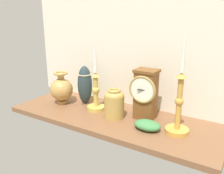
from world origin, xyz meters
The scene contains 9 objects.
ground_plane centered at (0.00, 0.00, -1.20)cm, with size 100.00×36.00×2.40cm, color brown.
back_wall centered at (0.00, 18.50, 32.50)cm, with size 120.00×2.00×65.00cm, color silver.
mantel_clock centered at (13.65, 5.29, 11.89)cm, with size 12.38×9.49×22.72cm.
candlestick_tall_left centered at (30.63, -0.71, 13.26)cm, with size 9.52×9.52×45.80cm.
candlestick_tall_center centered at (-11.15, 2.15, 10.96)cm, with size 8.88×8.88×37.19cm.
brass_vase_bulbous centered at (-31.70, 0.16, 7.83)cm, with size 11.89×11.89×17.00cm.
brass_vase_jar centered at (1.31, -1.10, 6.98)cm, with size 9.24×9.24×13.40cm.
tall_ceramic_vase centered at (-21.15, 6.38, 10.25)cm, with size 7.54×7.54×20.21cm.
ivy_sprig centered at (19.41, -4.52, 1.95)cm, with size 11.31×7.91×3.90cm.
Camera 1 is at (55.41, -90.26, 46.71)cm, focal length 39.35 mm.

